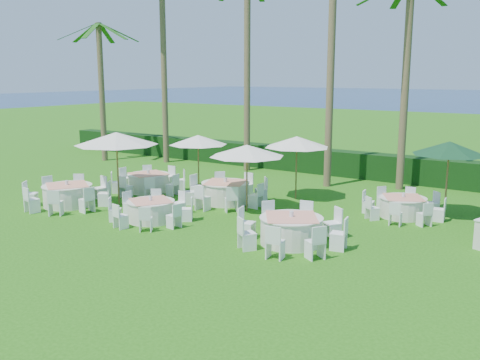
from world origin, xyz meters
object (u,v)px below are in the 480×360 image
(banquet_table_c, at_px, (291,229))
(banquet_table_f, at_px, (403,206))
(banquet_table_e, at_px, (226,192))
(umbrella_green, at_px, (449,148))
(banquet_table_a, at_px, (68,195))
(umbrella_d, at_px, (297,142))
(banquet_table_b, at_px, (151,210))
(umbrella_b, at_px, (247,151))
(banquet_table_d, at_px, (149,182))
(umbrella_a, at_px, (116,139))
(umbrella_c, at_px, (198,140))

(banquet_table_c, bearing_deg, banquet_table_f, 69.48)
(banquet_table_e, distance_m, umbrella_green, 8.17)
(banquet_table_a, distance_m, umbrella_d, 8.97)
(banquet_table_b, bearing_deg, banquet_table_f, 37.14)
(umbrella_b, height_order, umbrella_green, umbrella_green)
(banquet_table_d, relative_size, umbrella_green, 1.15)
(banquet_table_b, relative_size, umbrella_a, 0.90)
(banquet_table_d, relative_size, banquet_table_e, 0.94)
(umbrella_b, bearing_deg, banquet_table_b, -123.55)
(banquet_table_f, bearing_deg, umbrella_b, -155.16)
(umbrella_b, distance_m, umbrella_c, 4.11)
(banquet_table_c, height_order, umbrella_b, umbrella_b)
(banquet_table_b, bearing_deg, umbrella_a, 157.26)
(banquet_table_c, xyz_separation_m, umbrella_c, (-6.82, 4.37, 1.72))
(banquet_table_c, distance_m, umbrella_green, 6.61)
(umbrella_b, xyz_separation_m, umbrella_d, (0.58, 2.68, 0.08))
(banquet_table_b, height_order, umbrella_d, umbrella_d)
(banquet_table_e, distance_m, umbrella_a, 4.57)
(banquet_table_b, relative_size, umbrella_green, 1.06)
(banquet_table_a, xyz_separation_m, umbrella_d, (6.61, 5.78, 1.85))
(banquet_table_f, relative_size, umbrella_green, 1.05)
(banquet_table_d, relative_size, banquet_table_f, 1.09)
(umbrella_b, bearing_deg, banquet_table_d, 175.29)
(banquet_table_c, distance_m, umbrella_d, 6.08)
(banquet_table_b, xyz_separation_m, umbrella_b, (1.94, 2.93, 1.83))
(banquet_table_c, bearing_deg, banquet_table_a, -176.31)
(banquet_table_b, distance_m, umbrella_green, 10.29)
(banquet_table_d, xyz_separation_m, umbrella_a, (0.55, -2.22, 2.10))
(banquet_table_f, height_order, umbrella_green, umbrella_green)
(banquet_table_a, distance_m, umbrella_b, 7.00)
(banquet_table_c, bearing_deg, banquet_table_e, 145.62)
(umbrella_c, bearing_deg, umbrella_b, -27.03)
(umbrella_a, distance_m, umbrella_c, 3.81)
(banquet_table_e, xyz_separation_m, umbrella_b, (1.36, -0.59, 1.77))
(umbrella_b, xyz_separation_m, umbrella_c, (-3.66, 1.87, -0.05))
(banquet_table_e, xyz_separation_m, umbrella_green, (7.54, 2.45, 1.99))
(umbrella_a, bearing_deg, umbrella_b, 21.02)
(umbrella_c, bearing_deg, umbrella_d, 10.85)
(banquet_table_a, bearing_deg, umbrella_green, 26.67)
(banquet_table_c, height_order, umbrella_a, umbrella_a)
(umbrella_b, xyz_separation_m, umbrella_green, (6.18, 3.04, 0.21))
(banquet_table_c, distance_m, umbrella_a, 8.13)
(umbrella_b, height_order, umbrella_c, umbrella_b)
(banquet_table_b, relative_size, umbrella_d, 1.10)
(banquet_table_c, relative_size, umbrella_d, 1.27)
(banquet_table_a, bearing_deg, umbrella_d, 41.17)
(banquet_table_a, relative_size, banquet_table_d, 1.05)
(banquet_table_c, bearing_deg, banquet_table_d, 160.71)
(banquet_table_f, xyz_separation_m, umbrella_green, (1.23, 0.74, 2.04))
(banquet_table_a, bearing_deg, banquet_table_e, 38.28)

